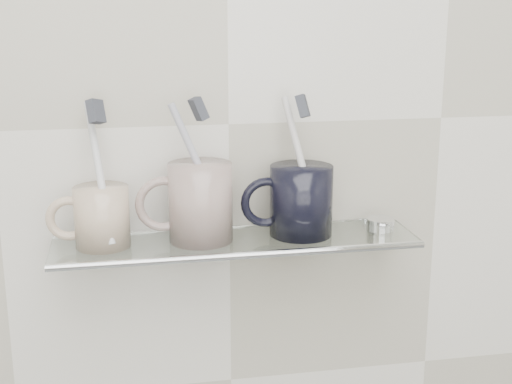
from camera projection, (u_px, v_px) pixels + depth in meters
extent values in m
plane|color=silver|center=(229.00, 124.00, 1.00)|extent=(2.50, 0.00, 2.50)
cube|color=silver|center=(236.00, 242.00, 0.98)|extent=(0.50, 0.12, 0.01)
cylinder|color=silver|center=(243.00, 255.00, 0.93)|extent=(0.50, 0.01, 0.01)
cylinder|color=silver|center=(82.00, 248.00, 0.99)|extent=(0.02, 0.03, 0.02)
cylinder|color=silver|center=(370.00, 231.00, 1.07)|extent=(0.02, 0.03, 0.02)
cylinder|color=beige|center=(102.00, 217.00, 0.94)|extent=(0.09, 0.09, 0.08)
torus|color=beige|center=(69.00, 218.00, 0.94)|extent=(0.06, 0.01, 0.06)
cylinder|color=white|center=(99.00, 173.00, 0.93)|extent=(0.04, 0.08, 0.18)
cube|color=#33353E|center=(96.00, 112.00, 0.91)|extent=(0.03, 0.03, 0.04)
cylinder|color=silver|center=(201.00, 202.00, 0.96)|extent=(0.09, 0.09, 0.11)
torus|color=silver|center=(164.00, 204.00, 0.96)|extent=(0.08, 0.01, 0.08)
cylinder|color=#A4A2B8|center=(200.00, 168.00, 0.95)|extent=(0.08, 0.01, 0.18)
cube|color=#33353E|center=(199.00, 109.00, 0.93)|extent=(0.03, 0.02, 0.03)
cylinder|color=black|center=(301.00, 200.00, 0.99)|extent=(0.12, 0.12, 0.10)
torus|color=black|center=(266.00, 202.00, 0.98)|extent=(0.07, 0.01, 0.07)
cylinder|color=silver|center=(302.00, 164.00, 0.98)|extent=(0.05, 0.06, 0.18)
cube|color=#33353E|center=(303.00, 106.00, 0.96)|extent=(0.03, 0.03, 0.04)
cylinder|color=silver|center=(380.00, 224.00, 1.02)|extent=(0.04, 0.04, 0.02)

